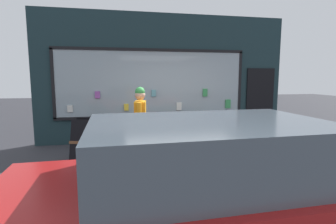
% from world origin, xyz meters
% --- Properties ---
extents(ground_plane, '(40.00, 40.00, 0.00)m').
position_xyz_m(ground_plane, '(0.00, 0.00, 0.00)').
color(ground_plane, '#2D2D33').
extents(shopfront_facade, '(7.18, 0.29, 3.60)m').
position_xyz_m(shopfront_facade, '(0.01, 2.39, 1.78)').
color(shopfront_facade, '#192D33').
rests_on(shopfront_facade, ground_plane).
extents(display_table_main, '(2.98, 0.80, 0.87)m').
position_xyz_m(display_table_main, '(-0.00, 0.85, 0.71)').
color(display_table_main, brown).
rests_on(display_table_main, ground_plane).
extents(person_browsing, '(0.29, 0.65, 1.64)m').
position_xyz_m(person_browsing, '(-0.96, 0.22, 0.95)').
color(person_browsing, '#2D334C').
rests_on(person_browsing, ground_plane).
extents(small_dog, '(0.37, 0.61, 0.41)m').
position_xyz_m(small_dog, '(-0.50, 0.02, 0.27)').
color(small_dog, '#99724C').
rests_on(small_dog, ground_plane).
extents(sandwich_board_sign, '(0.67, 0.89, 0.94)m').
position_xyz_m(sandwich_board_sign, '(-2.09, 0.71, 0.48)').
color(sandwich_board_sign, black).
rests_on(sandwich_board_sign, ground_plane).
extents(parked_car, '(4.12, 1.94, 1.41)m').
position_xyz_m(parked_car, '(-0.56, -2.72, 0.74)').
color(parked_car, '#A51919').
rests_on(parked_car, ground_plane).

